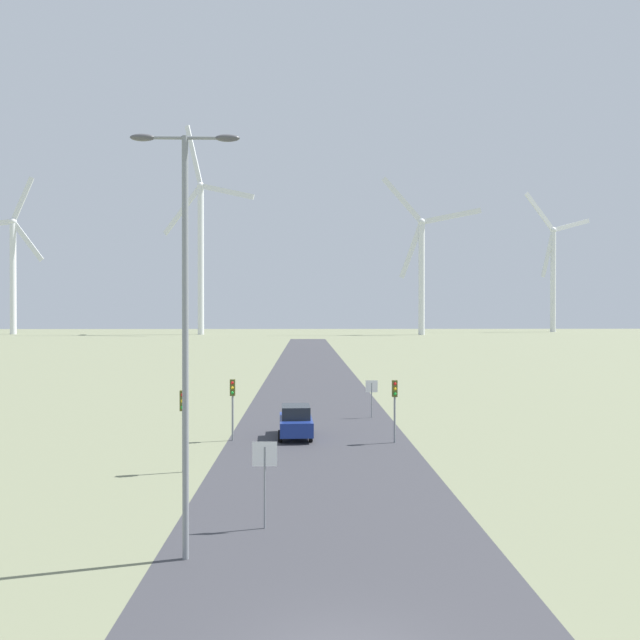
% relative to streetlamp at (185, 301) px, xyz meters
% --- Properties ---
extents(road_surface, '(10.00, 240.00, 0.01)m').
position_rel_streetlamp_xyz_m(road_surface, '(4.12, 42.41, -7.32)').
color(road_surface, '#38383D').
rests_on(road_surface, ground).
extents(streetlamp, '(3.08, 0.32, 12.00)m').
position_rel_streetlamp_xyz_m(streetlamp, '(0.00, 0.00, 0.00)').
color(streetlamp, gray).
rests_on(streetlamp, ground).
extents(stop_sign_near, '(0.81, 0.07, 2.82)m').
position_rel_streetlamp_xyz_m(stop_sign_near, '(2.07, 2.48, -5.35)').
color(stop_sign_near, gray).
rests_on(stop_sign_near, ground).
extents(stop_sign_far, '(0.81, 0.07, 2.52)m').
position_rel_streetlamp_xyz_m(stop_sign_far, '(7.84, 24.09, -5.56)').
color(stop_sign_far, gray).
rests_on(stop_sign_far, ground).
extents(traffic_light_post_near_left, '(0.28, 0.33, 3.60)m').
position_rel_streetlamp_xyz_m(traffic_light_post_near_left, '(-1.98, 9.80, -4.68)').
color(traffic_light_post_near_left, gray).
rests_on(traffic_light_post_near_left, ground).
extents(traffic_light_post_near_right, '(0.28, 0.34, 3.39)m').
position_rel_streetlamp_xyz_m(traffic_light_post_near_right, '(8.22, 15.85, -4.83)').
color(traffic_light_post_near_right, gray).
rests_on(traffic_light_post_near_right, ground).
extents(traffic_light_post_mid_left, '(0.28, 0.34, 3.37)m').
position_rel_streetlamp_xyz_m(traffic_light_post_mid_left, '(-0.62, 16.67, -4.84)').
color(traffic_light_post_mid_left, gray).
rests_on(traffic_light_post_mid_left, ground).
extents(car_approaching, '(1.98, 4.18, 1.83)m').
position_rel_streetlamp_xyz_m(car_approaching, '(2.85, 17.42, -6.41)').
color(car_approaching, navy).
rests_on(car_approaching, ground).
extents(wind_turbine_far_left, '(28.34, 2.60, 56.93)m').
position_rel_streetlamp_xyz_m(wind_turbine_far_left, '(-102.06, 209.53, 17.93)').
color(wind_turbine_far_left, silver).
rests_on(wind_turbine_far_left, ground).
extents(wind_turbine_left, '(35.08, 18.19, 75.35)m').
position_rel_streetlamp_xyz_m(wind_turbine_left, '(-33.92, 205.48, 25.35)').
color(wind_turbine_left, silver).
rests_on(wind_turbine_left, ground).
extents(wind_turbine_center, '(34.10, 6.27, 55.93)m').
position_rel_streetlamp_xyz_m(wind_turbine_center, '(44.23, 200.34, 17.86)').
color(wind_turbine_center, silver).
rests_on(wind_turbine_center, ground).
extents(wind_turbine_right, '(32.05, 12.79, 56.62)m').
position_rel_streetlamp_xyz_m(wind_turbine_right, '(105.17, 235.95, 18.93)').
color(wind_turbine_right, silver).
rests_on(wind_turbine_right, ground).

